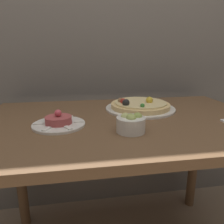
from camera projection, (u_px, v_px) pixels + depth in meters
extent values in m
cube|color=slate|center=(108.00, 14.00, 1.33)|extent=(8.00, 0.05, 2.60)
cube|color=brown|center=(125.00, 122.00, 0.98)|extent=(1.26, 0.80, 0.03)
cylinder|color=brown|center=(20.00, 171.00, 1.32)|extent=(0.06, 0.06, 0.76)
cylinder|color=brown|center=(194.00, 157.00, 1.50)|extent=(0.06, 0.06, 0.76)
cylinder|color=silver|center=(140.00, 108.00, 1.12)|extent=(0.35, 0.35, 0.01)
cylinder|color=#E5C17F|center=(140.00, 105.00, 1.11)|extent=(0.30, 0.30, 0.02)
cylinder|color=beige|center=(140.00, 103.00, 1.11)|extent=(0.26, 0.26, 0.01)
sphere|color=#B22D23|center=(123.00, 101.00, 1.09)|extent=(0.03, 0.03, 0.03)
sphere|color=gold|center=(149.00, 100.00, 1.10)|extent=(0.04, 0.04, 0.04)
sphere|color=black|center=(126.00, 103.00, 1.05)|extent=(0.04, 0.04, 0.04)
sphere|color=#387F33|center=(142.00, 106.00, 1.01)|extent=(0.02, 0.02, 0.02)
sphere|color=#997047|center=(120.00, 100.00, 1.11)|extent=(0.03, 0.03, 0.03)
cylinder|color=silver|center=(59.00, 125.00, 0.88)|extent=(0.21, 0.21, 0.01)
cylinder|color=#A84747|center=(59.00, 120.00, 0.87)|extent=(0.11, 0.11, 0.03)
sphere|color=#DB4C5B|center=(58.00, 113.00, 0.86)|extent=(0.03, 0.03, 0.03)
cube|color=white|center=(79.00, 122.00, 0.89)|extent=(0.04, 0.02, 0.01)
cube|color=white|center=(69.00, 117.00, 0.94)|extent=(0.03, 0.04, 0.01)
cube|color=white|center=(50.00, 118.00, 0.93)|extent=(0.03, 0.04, 0.01)
cube|color=white|center=(38.00, 124.00, 0.86)|extent=(0.04, 0.02, 0.01)
cube|color=white|center=(46.00, 129.00, 0.80)|extent=(0.03, 0.04, 0.01)
cube|color=white|center=(68.00, 128.00, 0.81)|extent=(0.03, 0.04, 0.01)
cylinder|color=silver|center=(131.00, 125.00, 0.80)|extent=(0.11, 0.11, 0.06)
sphere|color=#8EA34C|center=(131.00, 118.00, 0.80)|extent=(0.04, 0.04, 0.04)
sphere|color=#8EA34C|center=(131.00, 119.00, 0.79)|extent=(0.03, 0.03, 0.03)
sphere|color=#8EA34C|center=(138.00, 117.00, 0.81)|extent=(0.04, 0.04, 0.04)
sphere|color=#B7BC70|center=(125.00, 117.00, 0.81)|extent=(0.03, 0.03, 0.03)
sphere|color=#A3B25B|center=(131.00, 119.00, 0.79)|extent=(0.04, 0.04, 0.04)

